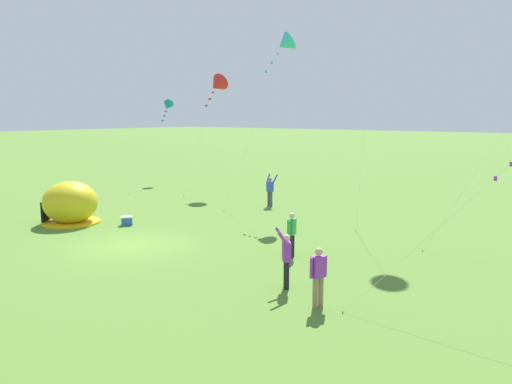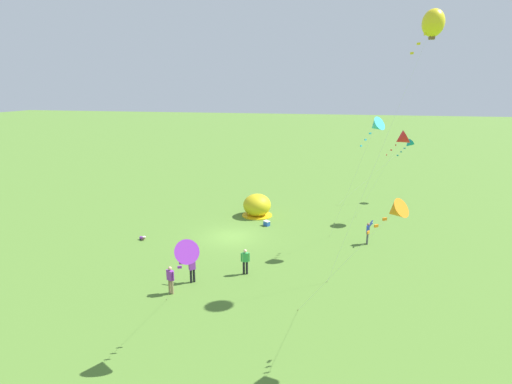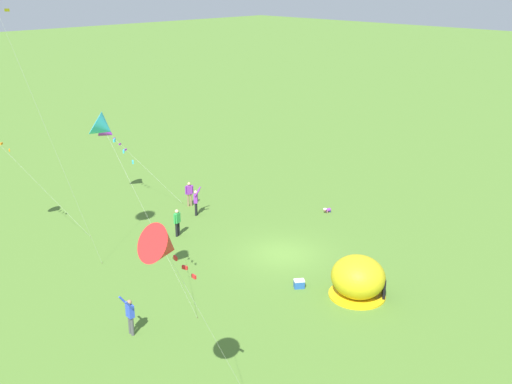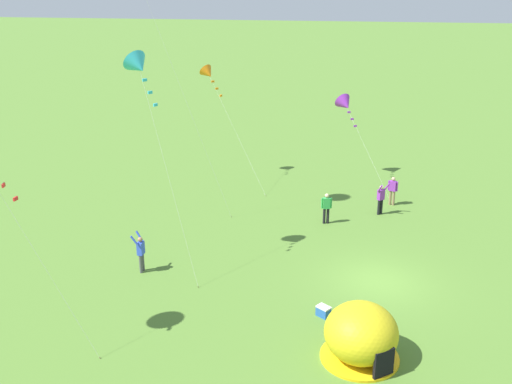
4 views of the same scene
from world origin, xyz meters
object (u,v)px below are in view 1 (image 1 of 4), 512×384
(popup_tent, at_px, (70,203))
(person_near_tent, at_px, (318,274))
(kite_teal, at_px, (168,106))
(person_strolling, at_px, (270,190))
(kite_cyan, at_px, (285,44))
(kite_red, at_px, (217,85))
(person_with_toddler, at_px, (286,257))
(cooler_box, at_px, (127,221))
(person_watching_sky, at_px, (292,232))

(popup_tent, bearing_deg, person_near_tent, -6.86)
(popup_tent, relative_size, kite_teal, 0.37)
(person_strolling, xyz_separation_m, person_near_tent, (10.37, -11.69, -0.03))
(person_strolling, height_order, kite_cyan, kite_cyan)
(kite_cyan, relative_size, kite_red, 1.20)
(person_with_toddler, relative_size, kite_red, 0.23)
(kite_red, bearing_deg, cooler_box, -69.52)
(person_watching_sky, relative_size, kite_red, 0.21)
(person_with_toddler, distance_m, person_near_tent, 1.75)
(cooler_box, xyz_separation_m, person_with_toddler, (11.25, -2.55, 0.78))
(person_watching_sky, bearing_deg, kite_cyan, 126.99)
(kite_cyan, relative_size, kite_teal, 1.29)
(popup_tent, distance_m, person_with_toddler, 13.86)
(person_strolling, bearing_deg, kite_red, 157.89)
(popup_tent, relative_size, person_watching_sky, 1.63)
(person_near_tent, distance_m, person_watching_sky, 5.00)
(kite_teal, bearing_deg, person_with_toddler, -34.46)
(person_watching_sky, distance_m, kite_teal, 24.57)
(cooler_box, xyz_separation_m, person_near_tent, (12.84, -3.28, 0.74))
(popup_tent, bearing_deg, kite_teal, 121.05)
(kite_red, bearing_deg, person_with_toddler, -41.57)
(person_strolling, height_order, person_near_tent, person_strolling)
(person_strolling, height_order, kite_teal, kite_teal)
(person_watching_sky, bearing_deg, cooler_box, -177.60)
(person_strolling, distance_m, kite_red, 9.58)
(person_strolling, xyz_separation_m, kite_cyan, (1.02, -0.11, 8.18))
(kite_cyan, height_order, kite_teal, kite_cyan)
(cooler_box, xyz_separation_m, person_strolling, (2.47, 8.41, 0.78))
(cooler_box, height_order, person_watching_sky, person_watching_sky)
(person_watching_sky, bearing_deg, person_near_tent, -47.33)
(person_near_tent, relative_size, kite_red, 0.21)
(person_strolling, bearing_deg, kite_teal, 162.08)
(person_near_tent, bearing_deg, kite_cyan, 128.90)
(popup_tent, xyz_separation_m, person_strolling, (5.04, 9.83, 0.00))
(person_near_tent, height_order, kite_red, kite_red)
(cooler_box, xyz_separation_m, kite_cyan, (3.50, 8.30, 8.96))
(person_with_toddler, bearing_deg, kite_red, 138.43)
(person_with_toddler, distance_m, kite_red, 21.54)
(person_with_toddler, height_order, kite_cyan, kite_cyan)
(kite_cyan, bearing_deg, person_strolling, 173.90)
(cooler_box, distance_m, kite_cyan, 12.70)
(person_with_toddler, relative_size, person_watching_sky, 1.10)
(person_strolling, bearing_deg, person_watching_sky, -48.95)
(kite_red, relative_size, kite_teal, 1.07)
(person_near_tent, bearing_deg, person_with_toddler, 155.48)
(person_watching_sky, xyz_separation_m, kite_red, (-13.60, 10.70, 6.41))
(person_near_tent, height_order, person_watching_sky, same)
(person_with_toddler, relative_size, kite_cyan, 0.19)
(person_watching_sky, bearing_deg, popup_tent, -171.38)
(cooler_box, height_order, person_strolling, person_strolling)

